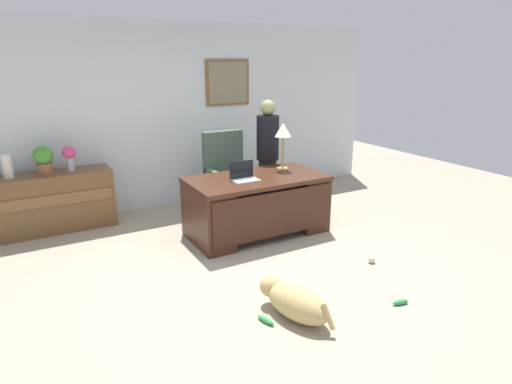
{
  "coord_description": "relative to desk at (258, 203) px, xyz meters",
  "views": [
    {
      "loc": [
        -2.19,
        -3.75,
        2.19
      ],
      "look_at": [
        0.09,
        0.3,
        0.75
      ],
      "focal_mm": 30.55,
      "sensor_mm": 36.0,
      "label": 1
    }
  ],
  "objects": [
    {
      "name": "ground_plane",
      "position": [
        -0.41,
        -0.82,
        -0.41
      ],
      "size": [
        12.0,
        12.0,
        0.0
      ],
      "primitive_type": "plane",
      "color": "#9E937F"
    },
    {
      "name": "back_wall",
      "position": [
        -0.4,
        1.78,
        0.95
      ],
      "size": [
        7.0,
        0.16,
        2.7
      ],
      "color": "silver",
      "rests_on": "ground_plane"
    },
    {
      "name": "desk",
      "position": [
        0.0,
        0.0,
        0.0
      ],
      "size": [
        1.73,
        0.92,
        0.75
      ],
      "color": "#422316",
      "rests_on": "ground_plane"
    },
    {
      "name": "credenza",
      "position": [
        -2.29,
        1.43,
        -0.02
      ],
      "size": [
        1.56,
        0.5,
        0.77
      ],
      "color": "brown",
      "rests_on": "ground_plane"
    },
    {
      "name": "armchair",
      "position": [
        0.03,
        0.92,
        0.11
      ],
      "size": [
        0.6,
        0.59,
        1.18
      ],
      "color": "#475B4C",
      "rests_on": "ground_plane"
    },
    {
      "name": "person_standing",
      "position": [
        0.56,
        0.71,
        0.43
      ],
      "size": [
        0.32,
        0.32,
        1.63
      ],
      "color": "#262323",
      "rests_on": "ground_plane"
    },
    {
      "name": "dog_lying",
      "position": [
        -0.66,
        -1.82,
        -0.25
      ],
      "size": [
        0.46,
        0.8,
        0.3
      ],
      "color": "tan",
      "rests_on": "ground_plane"
    },
    {
      "name": "laptop",
      "position": [
        -0.21,
        -0.03,
        0.4
      ],
      "size": [
        0.32,
        0.22,
        0.22
      ],
      "color": "#B2B5BA",
      "rests_on": "desk"
    },
    {
      "name": "desk_lamp",
      "position": [
        0.48,
        0.18,
        0.84
      ],
      "size": [
        0.22,
        0.22,
        0.62
      ],
      "color": "#9E8447",
      "rests_on": "desk"
    },
    {
      "name": "vase_with_flowers",
      "position": [
        -2.0,
        1.43,
        0.57
      ],
      "size": [
        0.17,
        0.17,
        0.33
      ],
      "color": "#ACAABB",
      "rests_on": "credenza"
    },
    {
      "name": "vase_empty",
      "position": [
        -2.71,
        1.43,
        0.51
      ],
      "size": [
        0.12,
        0.12,
        0.29
      ],
      "primitive_type": "cylinder",
      "color": "silver",
      "rests_on": "credenza"
    },
    {
      "name": "potted_plant",
      "position": [
        -2.3,
        1.43,
        0.56
      ],
      "size": [
        0.24,
        0.24,
        0.36
      ],
      "color": "brown",
      "rests_on": "credenza"
    },
    {
      "name": "dog_toy_ball",
      "position": [
        0.68,
        -1.37,
        -0.37
      ],
      "size": [
        0.08,
        0.08,
        0.08
      ],
      "primitive_type": "sphere",
      "color": "beige",
      "rests_on": "ground_plane"
    },
    {
      "name": "dog_toy_bone",
      "position": [
        0.31,
        -2.14,
        -0.38
      ],
      "size": [
        0.17,
        0.08,
        0.05
      ],
      "primitive_type": "ellipsoid",
      "rotation": [
        0.0,
        0.0,
        6.08
      ],
      "color": "green",
      "rests_on": "ground_plane"
    },
    {
      "name": "dog_toy_plush",
      "position": [
        -0.93,
        -1.77,
        -0.38
      ],
      "size": [
        0.1,
        0.2,
        0.05
      ],
      "primitive_type": "ellipsoid",
      "rotation": [
        0.0,
        0.0,
        4.98
      ],
      "color": "green",
      "rests_on": "ground_plane"
    }
  ]
}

